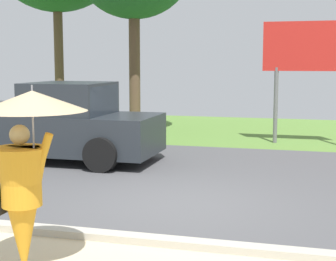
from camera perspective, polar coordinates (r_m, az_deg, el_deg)
The scene contains 4 objects.
ground_plane at distance 11.79m, azimuth 4.70°, elevation -4.43°, with size 40.00×22.00×0.20m.
monk_pedestrian at distance 5.98m, azimuth -15.15°, elevation -4.39°, with size 1.18×1.18×2.13m.
pickup_truck at distance 13.04m, azimuth -12.36°, elevation 0.66°, with size 5.20×2.28×1.88m.
roadside_billboard at distance 15.65m, azimuth 14.98°, elevation 7.85°, with size 2.60×0.12×3.50m.
Camera 1 is at (2.15, -8.39, 2.38)m, focal length 56.59 mm.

